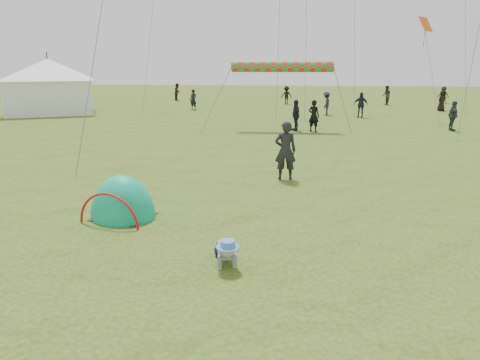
# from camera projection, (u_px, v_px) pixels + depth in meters

# --- Properties ---
(ground) EXTENTS (140.00, 140.00, 0.00)m
(ground) POSITION_uv_depth(u_px,v_px,m) (208.00, 247.00, 8.92)
(ground) COLOR #264B0A
(crawling_toddler) EXTENTS (0.76, 0.92, 0.61)m
(crawling_toddler) POSITION_uv_depth(u_px,v_px,m) (226.00, 250.00, 8.07)
(crawling_toddler) COLOR black
(crawling_toddler) RESTS_ON ground
(popup_tent) EXTENTS (1.92, 1.69, 2.15)m
(popup_tent) POSITION_uv_depth(u_px,v_px,m) (124.00, 217.00, 10.68)
(popup_tent) COLOR #049345
(popup_tent) RESTS_ON ground
(standing_adult) EXTENTS (0.74, 0.51, 1.93)m
(standing_adult) POSITION_uv_depth(u_px,v_px,m) (285.00, 151.00, 13.96)
(standing_adult) COLOR black
(standing_adult) RESTS_ON ground
(event_marquee) EXTENTS (8.53, 8.53, 4.42)m
(event_marquee) POSITION_uv_depth(u_px,v_px,m) (50.00, 84.00, 33.05)
(event_marquee) COLOR white
(event_marquee) RESTS_ON ground
(crowd_person_2) EXTENTS (0.72, 1.11, 1.76)m
(crowd_person_2) POSITION_uv_depth(u_px,v_px,m) (296.00, 115.00, 24.37)
(crowd_person_2) COLOR #1B222F
(crowd_person_2) RESTS_ON ground
(crowd_person_3) EXTENTS (1.12, 0.74, 1.62)m
(crowd_person_3) POSITION_uv_depth(u_px,v_px,m) (443.00, 95.00, 41.58)
(crowd_person_3) COLOR black
(crowd_person_3) RESTS_ON ground
(crowd_person_4) EXTENTS (0.98, 0.86, 1.69)m
(crowd_person_4) POSITION_uv_depth(u_px,v_px,m) (442.00, 101.00, 34.58)
(crowd_person_4) COLOR black
(crowd_person_4) RESTS_ON ground
(crowd_person_5) EXTENTS (1.13, 1.68, 1.73)m
(crowd_person_5) POSITION_uv_depth(u_px,v_px,m) (44.00, 97.00, 37.93)
(crowd_person_5) COLOR #2F384A
(crowd_person_5) RESTS_ON ground
(crowd_person_6) EXTENTS (0.77, 0.68, 1.77)m
(crowd_person_6) POSITION_uv_depth(u_px,v_px,m) (314.00, 116.00, 24.00)
(crowd_person_6) COLOR black
(crowd_person_6) RESTS_ON ground
(crowd_person_7) EXTENTS (0.77, 0.94, 1.76)m
(crowd_person_7) POSITION_uv_depth(u_px,v_px,m) (178.00, 92.00, 44.67)
(crowd_person_7) COLOR black
(crowd_person_7) RESTS_ON ground
(crowd_person_8) EXTENTS (1.12, 0.73, 1.78)m
(crowd_person_8) POSITION_uv_depth(u_px,v_px,m) (361.00, 105.00, 30.38)
(crowd_person_8) COLOR #1E2332
(crowd_person_8) RESTS_ON ground
(crowd_person_9) EXTENTS (1.20, 0.86, 1.68)m
(crowd_person_9) POSITION_uv_depth(u_px,v_px,m) (286.00, 95.00, 40.75)
(crowd_person_9) COLOR black
(crowd_person_9) RESTS_ON ground
(crowd_person_10) EXTENTS (0.80, 0.98, 1.73)m
(crowd_person_10) POSITION_uv_depth(u_px,v_px,m) (77.00, 91.00, 46.68)
(crowd_person_10) COLOR #433628
(crowd_person_10) RESTS_ON ground
(crowd_person_11) EXTENTS (1.35, 1.54, 1.68)m
(crowd_person_11) POSITION_uv_depth(u_px,v_px,m) (76.00, 95.00, 40.64)
(crowd_person_11) COLOR black
(crowd_person_11) RESTS_ON ground
(crowd_person_12) EXTENTS (0.72, 0.60, 1.69)m
(crowd_person_12) POSITION_uv_depth(u_px,v_px,m) (193.00, 100.00, 35.39)
(crowd_person_12) COLOR black
(crowd_person_12) RESTS_ON ground
(crowd_person_13) EXTENTS (0.81, 0.97, 1.79)m
(crowd_person_13) POSITION_uv_depth(u_px,v_px,m) (386.00, 95.00, 39.68)
(crowd_person_13) COLOR #3A2C29
(crowd_person_13) RESTS_ON ground
(crowd_person_14) EXTENTS (0.50, 1.03, 1.69)m
(crowd_person_14) POSITION_uv_depth(u_px,v_px,m) (453.00, 116.00, 24.27)
(crowd_person_14) COLOR #28373D
(crowd_person_14) RESTS_ON ground
(crowd_person_15) EXTENTS (0.88, 1.23, 1.72)m
(crowd_person_15) POSITION_uv_depth(u_px,v_px,m) (326.00, 103.00, 31.83)
(crowd_person_15) COLOR black
(crowd_person_15) RESTS_ON ground
(rainbow_tube_kite) EXTENTS (5.71, 0.64, 0.64)m
(rainbow_tube_kite) POSITION_uv_depth(u_px,v_px,m) (282.00, 66.00, 24.06)
(rainbow_tube_kite) COLOR red
(diamond_kite_1) EXTENTS (1.18, 1.18, 0.97)m
(diamond_kite_1) POSITION_uv_depth(u_px,v_px,m) (426.00, 24.00, 28.29)
(diamond_kite_1) COLOR #D5540D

